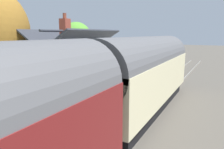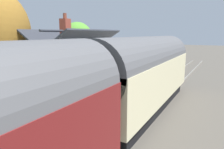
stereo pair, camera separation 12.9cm
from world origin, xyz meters
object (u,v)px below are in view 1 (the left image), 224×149
at_px(bench_platform_end, 13,105).
at_px(planter_bench_left, 111,64).
at_px(train, 102,93).
at_px(station_building, 75,64).
at_px(tree_far_right, 76,37).

xyz_separation_m(bench_platform_end, planter_bench_left, (13.76, 2.42, -0.08)).
height_order(train, planter_bench_left, train).
relative_size(station_building, planter_bench_left, 8.25).
relative_size(station_building, bench_platform_end, 4.48).
relative_size(station_building, tree_far_right, 1.05).
relative_size(bench_platform_end, tree_far_right, 0.23).
height_order(train, tree_far_right, tree_far_right).
distance_m(station_building, planter_bench_left, 7.55).
height_order(station_building, bench_platform_end, station_building).
relative_size(train, planter_bench_left, 27.40).
distance_m(station_building, bench_platform_end, 6.58).
xyz_separation_m(station_building, tree_far_right, (9.92, 7.61, 1.84)).
height_order(train, station_building, station_building).
distance_m(train, bench_platform_end, 4.41).
distance_m(train, station_building, 7.90).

